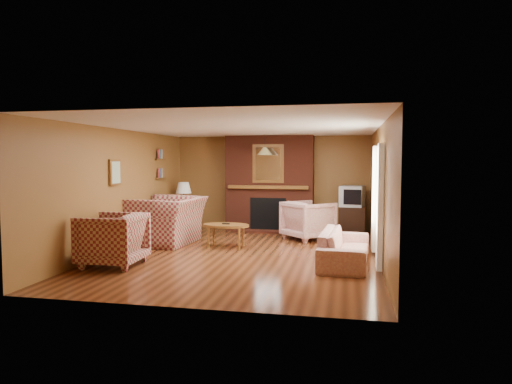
% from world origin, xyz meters
% --- Properties ---
extents(floor, '(6.50, 6.50, 0.00)m').
position_xyz_m(floor, '(0.00, 0.00, 0.00)').
color(floor, '#44200E').
rests_on(floor, ground).
extents(ceiling, '(6.50, 6.50, 0.00)m').
position_xyz_m(ceiling, '(0.00, 0.00, 2.40)').
color(ceiling, silver).
rests_on(ceiling, wall_back).
extents(wall_back, '(6.50, 0.00, 6.50)m').
position_xyz_m(wall_back, '(0.00, 3.25, 1.20)').
color(wall_back, brown).
rests_on(wall_back, floor).
extents(wall_front, '(6.50, 0.00, 6.50)m').
position_xyz_m(wall_front, '(0.00, -3.25, 1.20)').
color(wall_front, brown).
rests_on(wall_front, floor).
extents(wall_left, '(0.00, 6.50, 6.50)m').
position_xyz_m(wall_left, '(-2.50, 0.00, 1.20)').
color(wall_left, brown).
rests_on(wall_left, floor).
extents(wall_right, '(0.00, 6.50, 6.50)m').
position_xyz_m(wall_right, '(2.50, 0.00, 1.20)').
color(wall_right, brown).
rests_on(wall_right, floor).
extents(fireplace, '(2.20, 0.82, 2.40)m').
position_xyz_m(fireplace, '(0.00, 2.98, 1.18)').
color(fireplace, '#562012').
rests_on(fireplace, floor).
extents(window_right, '(0.10, 1.85, 2.00)m').
position_xyz_m(window_right, '(2.45, -0.20, 1.13)').
color(window_right, beige).
rests_on(window_right, wall_right).
extents(bookshelf, '(0.09, 0.55, 0.71)m').
position_xyz_m(bookshelf, '(-2.44, 1.90, 1.67)').
color(bookshelf, brown).
rests_on(bookshelf, wall_left).
extents(botanical_print, '(0.05, 0.40, 0.50)m').
position_xyz_m(botanical_print, '(-2.47, -0.30, 1.55)').
color(botanical_print, brown).
rests_on(botanical_print, wall_left).
extents(pendant_light, '(0.36, 0.36, 0.48)m').
position_xyz_m(pendant_light, '(0.00, 2.30, 2.00)').
color(pendant_light, black).
rests_on(pendant_light, ceiling).
extents(plaid_loveseat, '(1.43, 1.61, 0.99)m').
position_xyz_m(plaid_loveseat, '(-1.85, 0.76, 0.50)').
color(plaid_loveseat, maroon).
rests_on(plaid_loveseat, floor).
extents(plaid_armchair, '(1.01, 0.99, 0.90)m').
position_xyz_m(plaid_armchair, '(-1.95, -1.38, 0.45)').
color(plaid_armchair, maroon).
rests_on(plaid_armchair, floor).
extents(floral_sofa, '(0.89, 2.02, 0.58)m').
position_xyz_m(floral_sofa, '(1.90, -0.43, 0.29)').
color(floral_sofa, beige).
rests_on(floral_sofa, floor).
extents(floral_armchair, '(1.33, 1.33, 0.87)m').
position_xyz_m(floral_armchair, '(1.08, 1.86, 0.44)').
color(floral_armchair, beige).
rests_on(floral_armchair, floor).
extents(coffee_table, '(0.95, 0.59, 0.50)m').
position_xyz_m(coffee_table, '(-0.50, 0.58, 0.42)').
color(coffee_table, brown).
rests_on(coffee_table, floor).
extents(side_table, '(0.45, 0.45, 0.59)m').
position_xyz_m(side_table, '(-2.10, 2.45, 0.29)').
color(side_table, brown).
rests_on(side_table, floor).
extents(table_lamp, '(0.39, 0.39, 0.65)m').
position_xyz_m(table_lamp, '(-2.10, 2.45, 0.95)').
color(table_lamp, silver).
rests_on(table_lamp, side_table).
extents(tv_stand, '(0.63, 0.58, 0.67)m').
position_xyz_m(tv_stand, '(2.05, 2.80, 0.33)').
color(tv_stand, black).
rests_on(tv_stand, floor).
extents(crt_tv, '(0.64, 0.63, 0.50)m').
position_xyz_m(crt_tv, '(2.05, 2.79, 0.92)').
color(crt_tv, '#ADB0B5').
rests_on(crt_tv, tv_stand).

